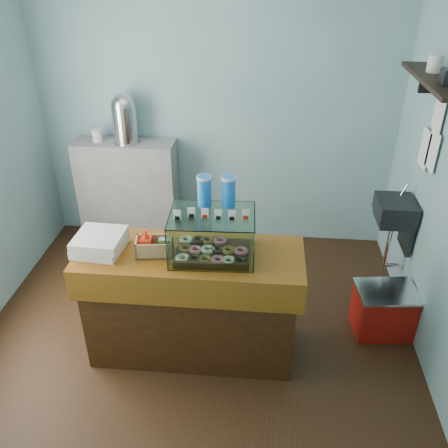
# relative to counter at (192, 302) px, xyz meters

# --- Properties ---
(ground) EXTENTS (3.50, 3.50, 0.00)m
(ground) POSITION_rel_counter_xyz_m (0.00, 0.25, -0.46)
(ground) COLOR black
(ground) RESTS_ON ground
(room_shell) EXTENTS (3.54, 3.04, 2.82)m
(room_shell) POSITION_rel_counter_xyz_m (0.03, 0.26, 1.25)
(room_shell) COLOR #6E9DA1
(room_shell) RESTS_ON ground
(counter) EXTENTS (1.60, 0.60, 0.90)m
(counter) POSITION_rel_counter_xyz_m (0.00, 0.00, 0.00)
(counter) COLOR #44220D
(counter) RESTS_ON ground
(back_shelf) EXTENTS (1.00, 0.32, 1.10)m
(back_shelf) POSITION_rel_counter_xyz_m (-0.90, 1.57, 0.09)
(back_shelf) COLOR gray
(back_shelf) RESTS_ON ground
(display_case) EXTENTS (0.60, 0.45, 0.53)m
(display_case) POSITION_rel_counter_xyz_m (0.16, 0.03, 0.61)
(display_case) COLOR black
(display_case) RESTS_ON counter
(condiment_crate) EXTENTS (0.27, 0.18, 0.20)m
(condiment_crate) POSITION_rel_counter_xyz_m (-0.26, -0.03, 0.51)
(condiment_crate) COLOR tan
(condiment_crate) RESTS_ON counter
(pastry_boxes) EXTENTS (0.35, 0.36, 0.13)m
(pastry_boxes) POSITION_rel_counter_xyz_m (-0.63, -0.02, 0.51)
(pastry_boxes) COLOR silver
(pastry_boxes) RESTS_ON counter
(coffee_urn) EXTENTS (0.26, 0.26, 0.48)m
(coffee_urn) POSITION_rel_counter_xyz_m (-0.86, 1.57, 0.89)
(coffee_urn) COLOR silver
(coffee_urn) RESTS_ON back_shelf
(red_cooler) EXTENTS (0.51, 0.41, 0.41)m
(red_cooler) POSITION_rel_counter_xyz_m (1.51, 0.34, -0.25)
(red_cooler) COLOR #AB140D
(red_cooler) RESTS_ON ground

